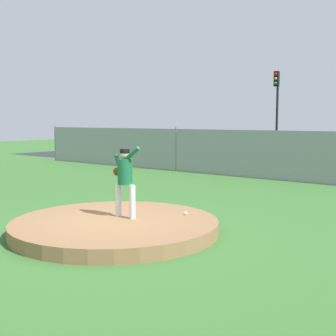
{
  "coord_description": "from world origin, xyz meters",
  "views": [
    {
      "loc": [
        6.73,
        -6.56,
        2.39
      ],
      "look_at": [
        -0.3,
        2.17,
        1.19
      ],
      "focal_mm": 47.68,
      "sensor_mm": 36.0,
      "label": 1
    }
  ],
  "objects_px": {
    "traffic_cone_orange": "(183,153)",
    "pitcher_youth": "(125,176)",
    "traffic_light_near": "(277,100)",
    "baseball": "(186,213)",
    "parked_car_charcoal": "(280,150)"
  },
  "relations": [
    {
      "from": "traffic_cone_orange",
      "to": "pitcher_youth",
      "type": "bearing_deg",
      "value": -56.8
    },
    {
      "from": "traffic_cone_orange",
      "to": "traffic_light_near",
      "type": "bearing_deg",
      "value": 23.11
    },
    {
      "from": "baseball",
      "to": "traffic_cone_orange",
      "type": "bearing_deg",
      "value": 127.11
    },
    {
      "from": "pitcher_youth",
      "to": "baseball",
      "type": "height_order",
      "value": "pitcher_youth"
    },
    {
      "from": "parked_car_charcoal",
      "to": "traffic_light_near",
      "type": "distance_m",
      "value": 5.36
    },
    {
      "from": "parked_car_charcoal",
      "to": "pitcher_youth",
      "type": "bearing_deg",
      "value": -77.97
    },
    {
      "from": "parked_car_charcoal",
      "to": "traffic_light_near",
      "type": "xyz_separation_m",
      "value": [
        -2.18,
        4.04,
        2.76
      ]
    },
    {
      "from": "traffic_cone_orange",
      "to": "traffic_light_near",
      "type": "relative_size",
      "value": 0.1
    },
    {
      "from": "pitcher_youth",
      "to": "baseball",
      "type": "relative_size",
      "value": 21.28
    },
    {
      "from": "baseball",
      "to": "parked_car_charcoal",
      "type": "height_order",
      "value": "parked_car_charcoal"
    },
    {
      "from": "baseball",
      "to": "traffic_light_near",
      "type": "xyz_separation_m",
      "value": [
        -6.17,
        17.57,
        3.3
      ]
    },
    {
      "from": "pitcher_youth",
      "to": "parked_car_charcoal",
      "type": "xyz_separation_m",
      "value": [
        -3.11,
        14.57,
        -0.35
      ]
    },
    {
      "from": "parked_car_charcoal",
      "to": "traffic_cone_orange",
      "type": "distance_m",
      "value": 7.79
    },
    {
      "from": "pitcher_youth",
      "to": "traffic_cone_orange",
      "type": "bearing_deg",
      "value": 123.2
    },
    {
      "from": "pitcher_youth",
      "to": "parked_car_charcoal",
      "type": "distance_m",
      "value": 14.9
    }
  ]
}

